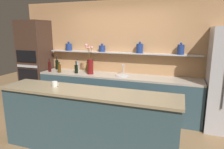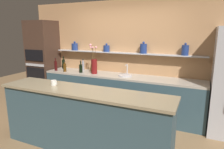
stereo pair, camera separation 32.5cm
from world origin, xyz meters
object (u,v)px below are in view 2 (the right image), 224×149
at_px(bottle_spirit_5, 65,67).
at_px(flower_vase, 94,65).
at_px(bottle_wine_1, 56,66).
at_px(bottle_oil_2, 92,67).
at_px(bottle_spirit_3, 83,66).
at_px(bottle_wine_0, 64,64).
at_px(sink_fixture, 125,75).
at_px(oven_tower, 44,62).
at_px(coffee_mug, 54,83).
at_px(bottle_wine_4, 81,68).

bearing_deg(bottle_spirit_5, flower_vase, 7.29).
xyz_separation_m(flower_vase, bottle_spirit_5, (-0.77, -0.10, -0.10)).
bearing_deg(bottle_wine_1, bottle_oil_2, 20.52).
bearing_deg(bottle_wine_1, bottle_spirit_3, 27.77).
height_order(bottle_wine_1, bottle_spirit_5, bottle_wine_1).
relative_size(bottle_wine_0, bottle_wine_1, 1.00).
bearing_deg(bottle_oil_2, bottle_spirit_3, -179.13).
height_order(sink_fixture, bottle_wine_0, bottle_wine_0).
bearing_deg(bottle_spirit_5, bottle_wine_0, 131.30).
height_order(oven_tower, flower_vase, oven_tower).
bearing_deg(sink_fixture, flower_vase, -173.85).
xyz_separation_m(bottle_wine_1, coffee_mug, (1.13, -1.41, 0.01)).
height_order(sink_fixture, bottle_oil_2, sink_fixture).
xyz_separation_m(sink_fixture, coffee_mug, (-0.68, -1.57, 0.12)).
xyz_separation_m(oven_tower, bottle_wine_1, (0.55, -0.16, -0.03)).
bearing_deg(bottle_wine_1, oven_tower, 164.06).
height_order(bottle_wine_0, bottle_oil_2, bottle_wine_0).
bearing_deg(bottle_oil_2, oven_tower, -173.25).
height_order(flower_vase, bottle_spirit_5, flower_vase).
relative_size(flower_vase, bottle_spirit_3, 2.46).
xyz_separation_m(flower_vase, coffee_mug, (0.07, -1.49, -0.06)).
relative_size(bottle_wine_1, bottle_wine_4, 1.15).
height_order(flower_vase, bottle_wine_4, flower_vase).
bearing_deg(bottle_oil_2, bottle_wine_1, -159.48).
height_order(oven_tower, bottle_spirit_5, oven_tower).
height_order(oven_tower, bottle_spirit_3, oven_tower).
height_order(oven_tower, bottle_oil_2, oven_tower).
bearing_deg(oven_tower, bottle_wine_1, -15.94).
height_order(bottle_wine_0, bottle_wine_4, bottle_wine_0).
height_order(bottle_wine_1, bottle_oil_2, bottle_wine_1).
relative_size(sink_fixture, bottle_wine_4, 1.07).
bearing_deg(flower_vase, coffee_mug, -87.17).
distance_m(flower_vase, bottle_spirit_3, 0.52).
bearing_deg(sink_fixture, bottle_wine_1, -174.72).
bearing_deg(flower_vase, bottle_wine_4, -174.97).
bearing_deg(bottle_spirit_3, flower_vase, -27.15).
xyz_separation_m(flower_vase, bottle_oil_2, (-0.20, 0.24, -0.12)).
xyz_separation_m(sink_fixture, bottle_wine_1, (-1.82, -0.17, 0.11)).
distance_m(bottle_wine_0, bottle_spirit_3, 0.61).
distance_m(flower_vase, bottle_oil_2, 0.33).
bearing_deg(coffee_mug, bottle_spirit_3, 107.00).
bearing_deg(bottle_wine_1, sink_fixture, 5.28).
xyz_separation_m(bottle_wine_1, bottle_spirit_5, (0.29, -0.01, -0.02)).
bearing_deg(bottle_wine_4, sink_fixture, 5.80).
bearing_deg(bottle_oil_2, bottle_wine_4, -120.11).
relative_size(bottle_spirit_5, coffee_mug, 2.37).
relative_size(flower_vase, bottle_wine_4, 2.41).
height_order(flower_vase, bottle_oil_2, flower_vase).
relative_size(bottle_wine_0, coffee_mug, 3.11).
height_order(bottle_oil_2, coffee_mug, bottle_oil_2).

